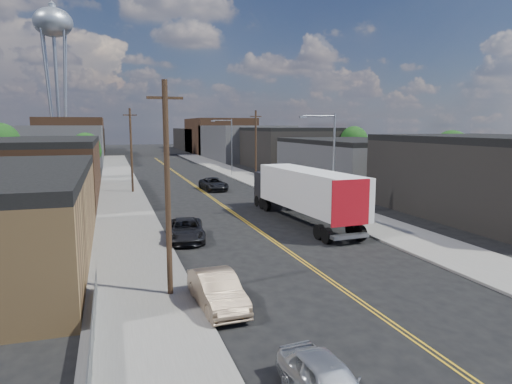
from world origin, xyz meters
TOP-DOWN VIEW (x-y plane):
  - ground at (0.00, 60.00)m, footprint 260.00×260.00m
  - centerline at (0.00, 45.00)m, footprint 0.32×120.00m
  - sidewalk_left at (-9.50, 45.00)m, footprint 5.00×140.00m
  - sidewalk_right at (9.50, 45.00)m, footprint 5.00×140.00m
  - warehouse_brown at (-18.00, 44.00)m, footprint 12.00×26.00m
  - industrial_right_a at (21.99, 20.00)m, footprint 14.00×22.00m
  - industrial_right_b at (22.00, 46.00)m, footprint 14.00×24.00m
  - industrial_right_c at (22.00, 72.00)m, footprint 14.00×22.00m
  - skyline_left_a at (-20.00, 95.00)m, footprint 16.00×30.00m
  - skyline_right_a at (20.00, 95.00)m, footprint 16.00×30.00m
  - skyline_left_b at (-20.00, 120.00)m, footprint 16.00×26.00m
  - skyline_right_b at (20.00, 120.00)m, footprint 16.00×26.00m
  - skyline_left_c at (-20.00, 140.00)m, footprint 16.00×40.00m
  - skyline_right_c at (20.00, 140.00)m, footprint 16.00×40.00m
  - water_tower at (-22.00, 110.00)m, footprint 9.00×9.00m
  - streetlight_near at (7.60, 25.00)m, footprint 3.39×0.25m
  - streetlight_far at (7.60, 60.00)m, footprint 3.39×0.25m
  - utility_pole_left_near at (-8.20, 10.00)m, footprint 1.60×0.26m
  - utility_pole_left_far at (-8.20, 45.00)m, footprint 1.60×0.26m
  - utility_pole_right at (8.20, 48.00)m, footprint 1.60×0.26m
  - chainlink_fence at (-11.50, 3.50)m, footprint 0.05×16.00m
  - tree_left_mid at (-23.94, 55.00)m, footprint 5.10×5.04m
  - tree_left_far at (-13.94, 62.00)m, footprint 4.35×4.20m
  - tree_right_near at (30.06, 36.00)m, footprint 4.60×4.48m
  - tree_right_far at (30.06, 60.00)m, footprint 4.85×4.76m
  - semi_truck at (4.50, 24.09)m, footprint 3.88×17.15m
  - car_left_a at (-5.00, 0.10)m, footprint 2.00×4.22m
  - car_left_b at (-6.40, 8.00)m, footprint 1.94×4.88m
  - car_left_c at (-5.81, 20.33)m, footprint 3.15×5.68m
  - car_right_lot_a at (9.71, 27.80)m, footprint 2.88×5.37m
  - car_right_lot_b at (10.53, 34.78)m, footprint 2.74×5.47m
  - car_right_lot_c at (8.20, 41.53)m, footprint 2.64×4.09m
  - car_ahead_truck at (1.50, 44.35)m, footprint 2.99×5.77m

SIDE VIEW (x-z plane):
  - ground at x=0.00m, z-range 0.00..0.00m
  - centerline at x=0.00m, z-range 0.00..0.01m
  - sidewalk_left at x=-9.50m, z-range 0.00..0.15m
  - sidewalk_right at x=9.50m, z-range 0.00..0.15m
  - chainlink_fence at x=-11.50m, z-range 0.04..1.27m
  - car_left_a at x=-5.00m, z-range 0.00..1.39m
  - car_left_c at x=-5.81m, z-range 0.00..1.50m
  - car_ahead_truck at x=1.50m, z-range 0.00..1.55m
  - car_left_b at x=-6.40m, z-range 0.00..1.58m
  - car_right_lot_c at x=8.20m, z-range 0.15..1.45m
  - car_right_lot_a at x=9.71m, z-range 0.15..1.58m
  - car_right_lot_b at x=10.53m, z-range 0.15..1.68m
  - semi_truck at x=4.50m, z-range 0.31..4.76m
  - industrial_right_b at x=22.00m, z-range 0.00..6.10m
  - warehouse_brown at x=-18.00m, z-range 0.00..6.60m
  - skyline_left_c at x=-20.00m, z-range 0.00..7.00m
  - skyline_right_c at x=20.00m, z-range 0.00..7.00m
  - industrial_right_a at x=21.99m, z-range 0.00..7.10m
  - industrial_right_c at x=22.00m, z-range 0.00..7.60m
  - skyline_left_a at x=-20.00m, z-range 0.00..8.00m
  - skyline_right_a at x=20.00m, z-range 0.00..8.00m
  - tree_left_far at x=-13.94m, z-range 1.08..8.05m
  - tree_right_near at x=30.06m, z-range 1.15..8.59m
  - skyline_left_b at x=-20.00m, z-range 0.00..10.00m
  - skyline_right_b at x=20.00m, z-range 0.00..10.00m
  - utility_pole_left_near at x=-8.20m, z-range 0.14..10.14m
  - utility_pole_left_far at x=-8.20m, z-range 0.14..10.14m
  - utility_pole_right at x=8.20m, z-range 0.14..10.14m
  - tree_right_far at x=30.06m, z-range 1.22..9.13m
  - streetlight_near at x=7.60m, z-range 0.83..9.83m
  - streetlight_far at x=7.60m, z-range 0.83..9.83m
  - tree_left_mid at x=-23.94m, z-range 1.30..9.67m
  - water_tower at x=-22.00m, z-range 12.20..49.10m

